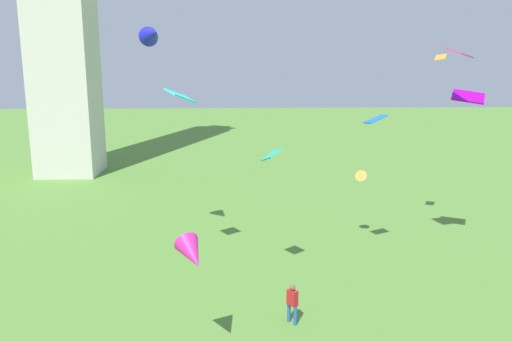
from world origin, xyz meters
The scene contains 10 objects.
person_2 centered at (3.66, 20.43, 1.04)m, with size 0.51×0.54×1.83m.
kite_flying_0 centered at (13.95, 31.83, 11.61)m, with size 0.99×1.14×0.46m.
kite_flying_1 centered at (-0.43, 17.34, 4.55)m, with size 1.57×1.87×1.43m.
kite_flying_2 centered at (9.25, 31.31, 4.05)m, with size 1.22×1.46×1.17m.
kite_flying_3 centered at (14.49, 28.70, 9.42)m, with size 2.10×1.72×0.80m.
kite_flying_4 centered at (13.01, 26.95, 11.87)m, with size 1.29×1.59×0.62m.
kite_flying_5 centered at (8.82, 27.21, 8.34)m, with size 1.26×1.09×0.51m.
kite_flying_6 centered at (3.02, 24.93, 6.85)m, with size 1.12×1.51×0.86m.
kite_flying_7 centered at (-3.28, 28.61, 12.85)m, with size 1.71×1.99×1.30m.
kite_flying_8 centered at (-1.69, 26.82, 9.66)m, with size 1.69×1.80×0.84m.
Camera 1 is at (1.23, -0.99, 11.69)m, focal length 36.85 mm.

